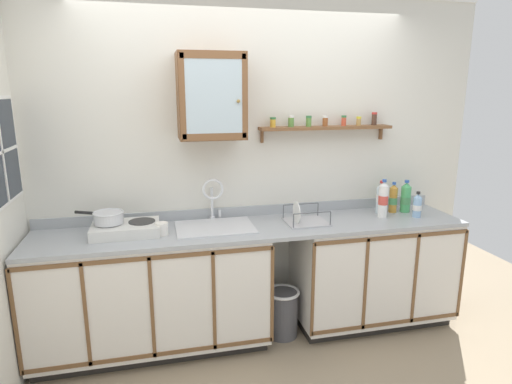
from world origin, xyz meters
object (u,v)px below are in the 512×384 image
hot_plate_stove (126,229)px  bottle_opaque_white_0 (383,200)px  bottle_soda_green_3 (406,198)px  bottle_juice_amber_4 (393,199)px  trash_bin (283,312)px  bottle_water_blue_2 (417,206)px  sink (215,229)px  wall_cabinet (211,96)px  saucepan (108,217)px  bottle_water_clear_1 (381,198)px  mug (162,229)px  dish_rack (305,220)px

hot_plate_stove → bottle_opaque_white_0: bottle_opaque_white_0 is taller
bottle_opaque_white_0 → bottle_soda_green_3: size_ratio=1.15×
bottle_juice_amber_4 → trash_bin: size_ratio=0.67×
bottle_water_blue_2 → bottle_juice_amber_4: (-0.11, 0.17, 0.02)m
sink → wall_cabinet: wall_cabinet is taller
bottle_juice_amber_4 → wall_cabinet: (-1.50, 0.03, 0.84)m
bottle_opaque_white_0 → saucepan: bearing=178.0°
bottle_water_clear_1 → saucepan: bearing=-179.0°
bottle_opaque_white_0 → sink: bearing=177.6°
bottle_water_clear_1 → trash_bin: bearing=-170.4°
bottle_juice_amber_4 → bottle_soda_green_3: bearing=-8.3°
saucepan → bottle_water_clear_1: 2.14m
saucepan → trash_bin: saucepan is taller
mug → trash_bin: bearing=-0.4°
bottle_water_clear_1 → bottle_water_blue_2: bearing=-35.0°
sink → hot_plate_stove: bearing=-179.4°
bottle_juice_amber_4 → dish_rack: bottle_juice_amber_4 is taller
saucepan → dish_rack: 1.45m
hot_plate_stove → bottle_opaque_white_0: 1.99m
bottle_soda_green_3 → trash_bin: 1.39m
sink → bottle_opaque_white_0: (1.34, -0.06, 0.16)m
saucepan → bottle_juice_amber_4: bottle_juice_amber_4 is taller
dish_rack → mug: bearing=-178.2°
saucepan → hot_plate_stove: bearing=-12.2°
wall_cabinet → trash_bin: bearing=-20.8°
bottle_water_clear_1 → bottle_water_blue_2: 0.28m
bottle_juice_amber_4 → trash_bin: bottle_juice_amber_4 is taller
bottle_opaque_white_0 → wall_cabinet: bearing=173.5°
bottle_water_clear_1 → dish_rack: 0.72m
bottle_opaque_white_0 → bottle_water_blue_2: bearing=-10.6°
dish_rack → trash_bin: size_ratio=0.82×
bottle_water_blue_2 → bottle_juice_amber_4: bearing=123.3°
bottle_opaque_white_0 → bottle_water_clear_1: size_ratio=1.13×
saucepan → trash_bin: size_ratio=0.90×
wall_cabinet → trash_bin: size_ratio=1.58×
sink → hot_plate_stove: 0.64m
bottle_juice_amber_4 → saucepan: bearing=-178.8°
bottle_soda_green_3 → dish_rack: 0.94m
sink → bottle_juice_amber_4: (1.51, 0.07, 0.13)m
dish_rack → mug: size_ratio=2.80×
saucepan → wall_cabinet: 1.13m
hot_plate_stove → saucepan: 0.15m
saucepan → dish_rack: dish_rack is taller
bottle_opaque_white_0 → dish_rack: bottle_opaque_white_0 is taller
hot_plate_stove → bottle_soda_green_3: bearing=1.5°
dish_rack → mug: dish_rack is taller
bottle_opaque_white_0 → bottle_water_blue_2: bottle_opaque_white_0 is taller
bottle_juice_amber_4 → bottle_water_blue_2: bearing=-56.7°
dish_rack → trash_bin: 0.76m
dish_rack → mug: (-1.08, -0.03, 0.02)m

